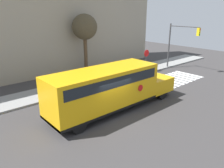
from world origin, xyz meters
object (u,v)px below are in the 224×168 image
at_px(school_bus, 109,87).
at_px(stop_sign, 146,57).
at_px(traffic_light, 179,40).
at_px(tree_near_sidewalk, 85,28).

bearing_deg(school_bus, stop_sign, 27.37).
xyz_separation_m(traffic_light, tree_near_sidewalk, (-8.66, 5.76, 1.39)).
bearing_deg(traffic_light, tree_near_sidewalk, 146.40).
distance_m(school_bus, traffic_light, 13.50).
relative_size(stop_sign, traffic_light, 0.48).
height_order(stop_sign, traffic_light, traffic_light).
distance_m(school_bus, tree_near_sidewalk, 10.48).
bearing_deg(stop_sign, traffic_light, -25.68).
relative_size(school_bus, traffic_light, 1.96).
height_order(school_bus, stop_sign, school_bus).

